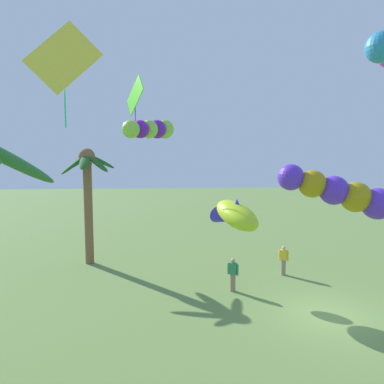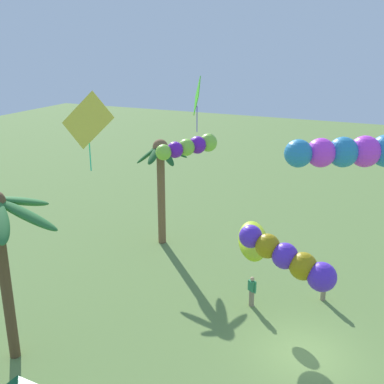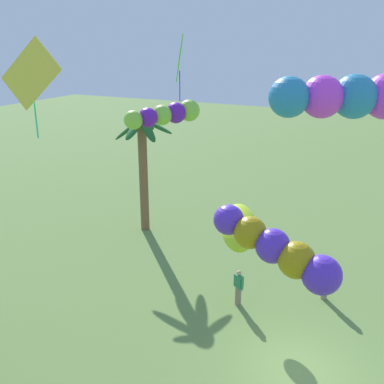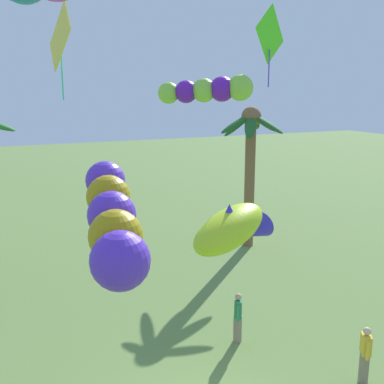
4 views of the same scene
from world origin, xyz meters
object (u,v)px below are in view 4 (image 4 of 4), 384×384
object	(u,v)px
kite_fish_3	(233,228)
kite_diamond_0	(60,38)
kite_tube_1	(209,90)
kite_tube_5	(113,220)
kite_diamond_4	(270,36)
spectator_1	(238,317)
spectator_0	(365,354)
palm_tree_0	(251,148)

from	to	relation	value
kite_fish_3	kite_diamond_0	bearing A→B (deg)	119.18
kite_tube_1	kite_tube_5	distance (m)	8.71
kite_tube_1	kite_diamond_4	distance (m)	3.89
kite_diamond_0	kite_tube_1	bearing A→B (deg)	-29.50
kite_diamond_4	spectator_1	bearing A→B (deg)	-129.96
kite_diamond_0	kite_fish_3	size ratio (longest dim) A/B	1.01
kite_fish_3	spectator_1	bearing A→B (deg)	-1.34
kite_tube_5	spectator_1	bearing A→B (deg)	30.79
spectator_0	kite_fish_3	xyz separation A→B (m)	(-2.26, 3.18, 2.87)
kite_fish_3	kite_tube_5	size ratio (longest dim) A/B	0.90
palm_tree_0	kite_tube_1	distance (m)	6.34
kite_fish_3	kite_diamond_4	distance (m)	8.73
kite_diamond_0	kite_tube_1	size ratio (longest dim) A/B	1.16
spectator_1	kite_tube_1	size ratio (longest dim) A/B	0.53
palm_tree_0	kite_fish_3	bearing A→B (deg)	-124.54
kite_tube_1	kite_tube_5	xyz separation A→B (m)	(-5.30, -6.45, -2.49)
spectator_1	kite_tube_1	bearing A→B (deg)	77.73
spectator_0	kite_diamond_4	world-z (taller)	kite_diamond_4
spectator_0	kite_tube_5	size ratio (longest dim) A/B	0.42
spectator_0	spectator_1	size ratio (longest dim) A/B	1.00
palm_tree_0	kite_fish_3	xyz separation A→B (m)	(-5.27, -7.66, -1.22)
spectator_0	spectator_1	distance (m)	3.77
spectator_0	spectator_1	world-z (taller)	same
spectator_1	kite_diamond_0	bearing A→B (deg)	120.72
palm_tree_0	spectator_1	xyz separation A→B (m)	(-5.04, -7.66, -4.10)
palm_tree_0	spectator_0	world-z (taller)	palm_tree_0
spectator_1	kite_diamond_4	bearing A→B (deg)	50.04
kite_diamond_0	kite_fish_3	world-z (taller)	kite_diamond_0
kite_diamond_0	kite_tube_1	xyz separation A→B (m)	(4.63, -2.62, -1.81)
palm_tree_0	kite_tube_1	xyz separation A→B (m)	(-4.21, -3.88, 2.71)
kite_diamond_4	kite_tube_5	distance (m)	12.13
spectator_0	kite_diamond_4	xyz separation A→B (m)	(1.95, 7.92, 8.87)
kite_diamond_0	kite_tube_5	distance (m)	10.05
spectator_1	kite_diamond_0	xyz separation A→B (m)	(-3.80, 6.40, 8.61)
spectator_1	kite_fish_3	world-z (taller)	kite_fish_3
spectator_1	kite_diamond_4	world-z (taller)	kite_diamond_4
palm_tree_0	spectator_0	bearing A→B (deg)	-105.53
spectator_0	kite_tube_5	distance (m)	7.82
kite_diamond_4	spectator_0	bearing A→B (deg)	-103.84
kite_diamond_0	kite_diamond_4	size ratio (longest dim) A/B	1.11
spectator_0	kite_tube_1	bearing A→B (deg)	99.81
spectator_1	kite_tube_5	xyz separation A→B (m)	(-4.47, -2.67, 4.32)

